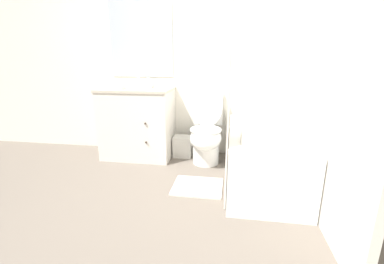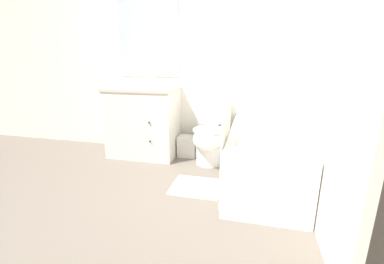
# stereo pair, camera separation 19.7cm
# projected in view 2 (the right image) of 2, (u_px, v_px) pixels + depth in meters

# --- Properties ---
(ground_plane) EXTENTS (14.00, 14.00, 0.00)m
(ground_plane) POSITION_uv_depth(u_px,v_px,m) (160.00, 220.00, 1.95)
(ground_plane) COLOR #6B6056
(wall_back) EXTENTS (8.00, 0.06, 2.50)m
(wall_back) POSITION_uv_depth(u_px,v_px,m) (203.00, 53.00, 3.09)
(wall_back) COLOR white
(wall_back) RESTS_ON ground_plane
(wall_right) EXTENTS (0.05, 2.56, 2.50)m
(wall_right) POSITION_uv_depth(u_px,v_px,m) (321.00, 50.00, 2.08)
(wall_right) COLOR white
(wall_right) RESTS_ON ground_plane
(vanity_cabinet) EXTENTS (0.85, 0.56, 0.85)m
(vanity_cabinet) POSITION_uv_depth(u_px,v_px,m) (144.00, 121.00, 3.20)
(vanity_cabinet) COLOR silver
(vanity_cabinet) RESTS_ON ground_plane
(sink_faucet) EXTENTS (0.14, 0.12, 0.12)m
(sink_faucet) POSITION_uv_depth(u_px,v_px,m) (148.00, 84.00, 3.25)
(sink_faucet) COLOR silver
(sink_faucet) RESTS_ON vanity_cabinet
(toilet) EXTENTS (0.36, 0.63, 0.84)m
(toilet) POSITION_uv_depth(u_px,v_px,m) (210.00, 133.00, 2.96)
(toilet) COLOR white
(toilet) RESTS_ON ground_plane
(bathtub) EXTENTS (0.67, 1.44, 0.52)m
(bathtub) POSITION_uv_depth(u_px,v_px,m) (264.00, 157.00, 2.48)
(bathtub) COLOR white
(bathtub) RESTS_ON ground_plane
(shower_curtain) EXTENTS (0.02, 0.60, 1.86)m
(shower_curtain) POSITION_uv_depth(u_px,v_px,m) (228.00, 90.00, 2.08)
(shower_curtain) COLOR silver
(shower_curtain) RESTS_ON ground_plane
(wastebasket) EXTENTS (0.23, 0.19, 0.26)m
(wastebasket) POSITION_uv_depth(u_px,v_px,m) (188.00, 146.00, 3.22)
(wastebasket) COLOR silver
(wastebasket) RESTS_ON ground_plane
(tissue_box) EXTENTS (0.11, 0.11, 0.12)m
(tissue_box) POSITION_uv_depth(u_px,v_px,m) (154.00, 83.00, 3.15)
(tissue_box) COLOR white
(tissue_box) RESTS_ON vanity_cabinet
(hand_towel_folded) EXTENTS (0.27, 0.14, 0.07)m
(hand_towel_folded) POSITION_uv_depth(u_px,v_px,m) (118.00, 85.00, 3.01)
(hand_towel_folded) COLOR white
(hand_towel_folded) RESTS_ON vanity_cabinet
(bath_towel_folded) EXTENTS (0.31, 0.24, 0.08)m
(bath_towel_folded) POSITION_uv_depth(u_px,v_px,m) (258.00, 139.00, 2.05)
(bath_towel_folded) COLOR white
(bath_towel_folded) RESTS_ON bathtub
(bath_mat) EXTENTS (0.47, 0.40, 0.02)m
(bath_mat) POSITION_uv_depth(u_px,v_px,m) (196.00, 187.00, 2.44)
(bath_mat) COLOR silver
(bath_mat) RESTS_ON ground_plane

